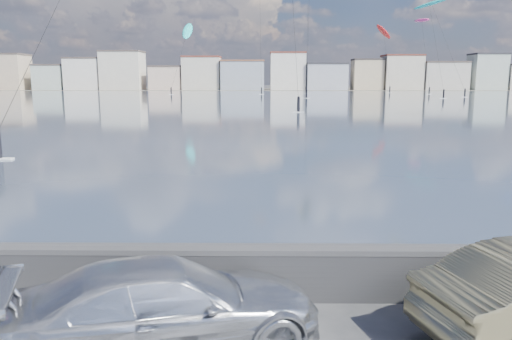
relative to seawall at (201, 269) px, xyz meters
The scene contains 9 objects.
bay_water 88.80m from the seawall, 90.00° to the left, with size 500.00×177.00×0.00m, color #3B4758.
far_shore_strip 197.30m from the seawall, 90.00° to the left, with size 500.00×60.00×0.00m, color #4C473D.
seawall is the anchor object (origin of this frame).
far_buildings 183.39m from the seawall, 89.59° to the left, with size 240.79×13.26×14.60m.
car_silver 1.76m from the seawall, 99.47° to the right, with size 1.90×4.69×1.36m, color silver.
kitesurfer_3 135.83m from the seawall, 98.29° to the left, with size 5.76×12.80×20.25m.
kitesurfer_4 145.87m from the seawall, 71.39° to the left, with size 3.30×13.01×21.08m.
kitesurfer_10 130.43m from the seawall, 70.25° to the left, with size 9.17×18.18×24.19m.
kitesurfer_16 160.45m from the seawall, 75.59° to the left, with size 8.14×16.96×21.47m.
Camera 1 is at (1.11, -5.97, 4.02)m, focal length 35.00 mm.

